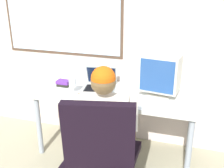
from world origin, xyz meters
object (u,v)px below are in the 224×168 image
object	(u,v)px
laptop	(100,83)
book_stack	(64,83)
office_chair	(101,151)
wine_glass	(73,83)
person_seated	(106,126)
desk	(115,99)
crt_monitor	(160,73)

from	to	relation	value
laptop	book_stack	size ratio (longest dim) A/B	2.50
office_chair	wine_glass	bearing A→B (deg)	128.32
office_chair	laptop	distance (m)	0.97
person_seated	book_stack	xyz separation A→B (m)	(-0.66, 0.56, 0.11)
office_chair	wine_glass	size ratio (longest dim) A/B	6.45
desk	person_seated	size ratio (longest dim) A/B	1.40
person_seated	laptop	bearing A→B (deg)	113.29
desk	office_chair	xyz separation A→B (m)	(0.13, -0.82, -0.06)
person_seated	wine_glass	size ratio (longest dim) A/B	7.42
desk	laptop	bearing A→B (deg)	158.21
desk	laptop	size ratio (longest dim) A/B	4.55
person_seated	office_chair	bearing A→B (deg)	-78.84
office_chair	crt_monitor	xyz separation A→B (m)	(0.31, 0.86, 0.37)
wine_glass	book_stack	size ratio (longest dim) A/B	1.10
person_seated	crt_monitor	bearing A→B (deg)	58.02
book_stack	person_seated	bearing A→B (deg)	-40.13
person_seated	book_stack	size ratio (longest dim) A/B	8.14
person_seated	book_stack	distance (m)	0.87
person_seated	laptop	size ratio (longest dim) A/B	3.26
office_chair	person_seated	distance (m)	0.29
desk	wine_glass	world-z (taller)	wine_glass
crt_monitor	book_stack	size ratio (longest dim) A/B	2.82
book_stack	desk	bearing A→B (deg)	-2.21
office_chair	book_stack	bearing A→B (deg)	130.52
desk	wine_glass	distance (m)	0.47
desk	book_stack	xyz separation A→B (m)	(-0.59, 0.02, 0.10)
office_chair	book_stack	xyz separation A→B (m)	(-0.72, 0.84, 0.16)
desk	person_seated	world-z (taller)	person_seated
person_seated	wine_glass	bearing A→B (deg)	140.60
desk	crt_monitor	world-z (taller)	crt_monitor
desk	person_seated	bearing A→B (deg)	-82.05
crt_monitor	book_stack	distance (m)	1.05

